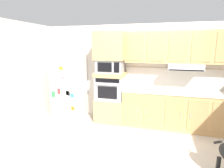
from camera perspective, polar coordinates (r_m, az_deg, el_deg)
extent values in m
plane|color=beige|center=(4.11, 9.29, -16.60)|extent=(9.60, 9.60, 0.00)
cube|color=beige|center=(4.77, 11.22, 3.24)|extent=(6.20, 0.12, 2.50)
cube|color=beige|center=(4.82, -25.42, 2.39)|extent=(0.12, 7.10, 2.50)
cube|color=white|center=(5.01, -13.44, -0.77)|extent=(0.76, 0.70, 1.76)
cylinder|color=silver|center=(4.52, -12.05, -0.76)|extent=(0.02, 0.02, 1.10)
cube|color=red|center=(4.78, -16.57, -2.26)|extent=(0.09, 0.01, 0.15)
cube|color=green|center=(4.89, -18.18, -3.10)|extent=(0.11, 0.01, 0.16)
cube|color=pink|center=(4.82, -14.62, -7.38)|extent=(0.06, 0.01, 0.08)
cube|color=black|center=(4.67, -14.11, -2.73)|extent=(0.08, 0.01, 0.11)
cube|color=orange|center=(4.63, -15.97, 4.87)|extent=(0.11, 0.01, 0.08)
cube|color=black|center=(4.66, -13.80, -2.94)|extent=(0.09, 0.01, 0.11)
cube|color=pink|center=(4.63, -15.28, 1.87)|extent=(0.09, 0.01, 0.10)
cube|color=orange|center=(4.71, -12.18, -7.69)|extent=(0.07, 0.01, 0.09)
cube|color=white|center=(4.68, -12.72, -5.74)|extent=(0.05, 0.01, 0.09)
cube|color=white|center=(4.74, -18.30, 5.61)|extent=(0.08, 0.01, 0.13)
cube|color=#337FDB|center=(4.62, -12.60, -3.61)|extent=(0.10, 0.01, 0.11)
cube|color=gold|center=(4.73, -12.67, -7.42)|extent=(0.05, 0.01, 0.10)
cube|color=tan|center=(4.81, -0.47, -8.16)|extent=(0.74, 0.62, 0.60)
cube|color=#A8AAAF|center=(4.64, -0.48, -1.18)|extent=(0.70, 0.58, 0.60)
cube|color=black|center=(4.38, -1.53, -2.78)|extent=(0.49, 0.01, 0.30)
cube|color=black|center=(4.31, -1.55, 1.08)|extent=(0.60, 0.01, 0.09)
cylinder|color=#A8AAAF|center=(4.31, -1.63, -0.35)|extent=(0.56, 0.02, 0.02)
cube|color=tan|center=(4.57, -0.49, 3.10)|extent=(0.74, 0.62, 0.10)
cube|color=#A8AAAF|center=(4.55, -0.49, 5.71)|extent=(0.64, 0.53, 0.32)
cube|color=black|center=(4.31, -2.39, 5.36)|extent=(0.35, 0.01, 0.22)
cube|color=black|center=(4.23, 1.46, 5.25)|extent=(0.13, 0.01, 0.24)
cube|color=tan|center=(4.52, -0.50, 12.02)|extent=(0.74, 0.62, 0.68)
cube|color=tan|center=(4.64, 21.90, -7.97)|extent=(2.89, 0.60, 0.88)
cube|color=tan|center=(4.35, 6.27, -8.21)|extent=(0.41, 0.01, 0.70)
cylinder|color=#BCBCC1|center=(4.32, 8.15, -8.42)|extent=(0.01, 0.01, 0.12)
cube|color=tan|center=(4.31, 12.68, -8.64)|extent=(0.41, 0.01, 0.70)
cylinder|color=#BCBCC1|center=(4.30, 10.73, -8.59)|extent=(0.01, 0.01, 0.12)
cube|color=tan|center=(4.32, 19.15, -8.96)|extent=(0.41, 0.01, 0.70)
cylinder|color=#BCBCC1|center=(4.32, 21.10, -9.11)|extent=(0.01, 0.01, 0.12)
cube|color=tan|center=(4.39, 25.52, -9.17)|extent=(0.41, 0.01, 0.70)
cylinder|color=#BCBCC1|center=(4.35, 23.66, -9.19)|extent=(0.01, 0.01, 0.12)
cube|color=tan|center=(4.51, 31.63, -9.26)|extent=(0.41, 0.01, 0.70)
cube|color=beige|center=(4.51, 22.35, -2.45)|extent=(2.93, 0.64, 0.04)
cube|color=silver|center=(4.74, 22.20, 1.55)|extent=(2.93, 0.02, 0.50)
cube|color=tan|center=(4.52, 23.18, 10.72)|extent=(2.89, 0.34, 0.74)
cube|color=#A8AAAF|center=(4.47, 22.19, 5.12)|extent=(0.76, 0.48, 0.14)
cube|color=black|center=(4.26, 22.47, 4.07)|extent=(0.72, 0.04, 0.02)
cube|color=tan|center=(4.35, 7.26, 11.55)|extent=(0.41, 0.01, 0.63)
cube|color=tan|center=(4.31, 13.75, 11.31)|extent=(0.41, 0.01, 0.63)
cube|color=tan|center=(4.32, 20.27, 10.93)|extent=(0.41, 0.01, 0.63)
cube|color=tan|center=(4.39, 26.66, 10.42)|extent=(0.41, 0.01, 0.63)
cylinder|color=black|center=(3.40, 30.66, -15.64)|extent=(0.10, 0.16, 0.13)
cylinder|color=black|center=(3.41, 30.67, -21.61)|extent=(0.06, 0.06, 0.30)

